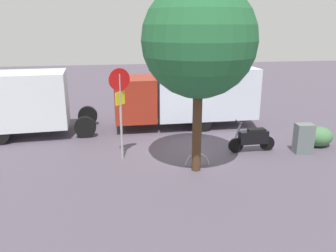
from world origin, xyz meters
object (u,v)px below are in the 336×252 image
at_px(box_truck_near, 184,94).
at_px(motorcycle, 253,138).
at_px(stop_sign, 120,100).
at_px(street_tree, 199,41).
at_px(bike_rack_hoop, 197,165).
at_px(utility_cabinet, 304,139).

height_order(box_truck_near, motorcycle, box_truck_near).
relative_size(stop_sign, street_tree, 0.55).
xyz_separation_m(stop_sign, street_tree, (-2.35, 1.38, 1.99)).
height_order(box_truck_near, bike_rack_hoop, box_truck_near).
relative_size(box_truck_near, utility_cabinet, 7.35).
bearing_deg(box_truck_near, stop_sign, 50.49).
height_order(utility_cabinet, bike_rack_hoop, utility_cabinet).
height_order(street_tree, utility_cabinet, street_tree).
bearing_deg(utility_cabinet, box_truck_near, -49.05).
bearing_deg(utility_cabinet, motorcycle, -14.00).
distance_m(stop_sign, street_tree, 3.38).
xyz_separation_m(box_truck_near, street_tree, (0.67, 5.05, 2.59)).
xyz_separation_m(motorcycle, stop_sign, (4.87, -0.07, 1.63)).
relative_size(motorcycle, stop_sign, 0.56).
relative_size(box_truck_near, bike_rack_hoop, 9.63).
bearing_deg(stop_sign, box_truck_near, -129.42).
height_order(box_truck_near, stop_sign, stop_sign).
xyz_separation_m(box_truck_near, stop_sign, (3.02, 3.67, 0.60)).
bearing_deg(motorcycle, box_truck_near, -64.49).
xyz_separation_m(street_tree, bike_rack_hoop, (-0.14, -0.40, -4.14)).
xyz_separation_m(utility_cabinet, bike_rack_hoop, (4.16, 0.47, -0.56)).
relative_size(motorcycle, bike_rack_hoop, 2.13).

